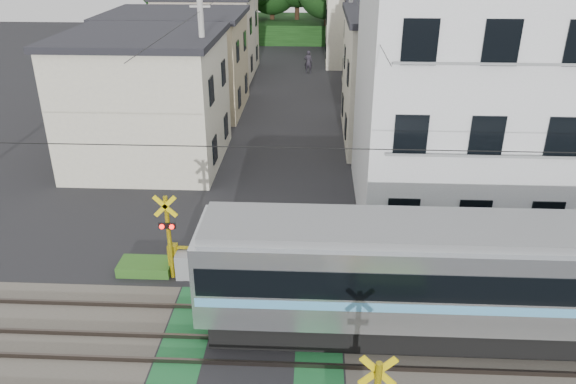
{
  "coord_description": "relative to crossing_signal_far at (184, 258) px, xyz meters",
  "views": [
    {
      "loc": [
        1.65,
        -12.08,
        10.59
      ],
      "look_at": [
        0.8,
        5.0,
        2.59
      ],
      "focal_mm": 35.0,
      "sensor_mm": 36.0,
      "label": 1
    }
  ],
  "objects": [
    {
      "name": "ground",
      "position": [
        2.59,
        -3.65,
        -0.71
      ],
      "size": [
        120.0,
        120.0,
        0.0
      ],
      "primitive_type": "plane",
      "color": "black"
    },
    {
      "name": "track_bed",
      "position": [
        2.59,
        -3.65,
        -0.67
      ],
      "size": [
        120.0,
        120.0,
        0.14
      ],
      "color": "#47423A",
      "rests_on": "ground"
    },
    {
      "name": "crossing_signal_far",
      "position": [
        0.0,
        0.0,
        0.0
      ],
      "size": [
        4.74,
        0.65,
        3.09
      ],
      "color": "yellow",
      "rests_on": "ground"
    },
    {
      "name": "apartment_block",
      "position": [
        11.09,
        5.84,
        3.94
      ],
      "size": [
        10.2,
        8.36,
        9.3
      ],
      "color": "silver",
      "rests_on": "ground"
    },
    {
      "name": "houses_row",
      "position": [
        2.84,
        22.27,
        2.53
      ],
      "size": [
        22.07,
        31.35,
        6.8
      ],
      "color": "beige",
      "rests_on": "ground"
    },
    {
      "name": "catenary",
      "position": [
        8.59,
        -3.62,
        2.98
      ],
      "size": [
        60.0,
        5.04,
        7.0
      ],
      "color": "#2D2D33",
      "rests_on": "ground"
    },
    {
      "name": "utility_poles",
      "position": [
        1.53,
        19.35,
        3.37
      ],
      "size": [
        7.9,
        42.0,
        8.0
      ],
      "color": "#A5A5A0",
      "rests_on": "ground"
    },
    {
      "name": "pedestrian",
      "position": [
        3.63,
        29.89,
        0.2
      ],
      "size": [
        0.72,
        0.53,
        1.83
      ],
      "primitive_type": "imported",
      "rotation": [
        0.0,
        0.0,
        3.0
      ],
      "color": "#242029",
      "rests_on": "ground"
    },
    {
      "name": "weed_patches",
      "position": [
        4.34,
        -3.74,
        -0.53
      ],
      "size": [
        10.25,
        8.8,
        0.4
      ],
      "color": "#2D5E1E",
      "rests_on": "ground"
    }
  ]
}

